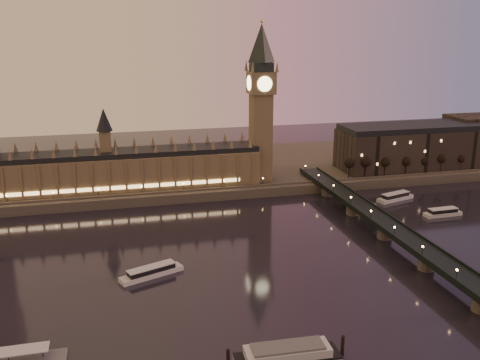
{
  "coord_description": "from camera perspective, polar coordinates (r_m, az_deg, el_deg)",
  "views": [
    {
      "loc": [
        -42.47,
        -213.61,
        105.28
      ],
      "look_at": [
        18.74,
        35.0,
        32.03
      ],
      "focal_mm": 40.0,
      "sensor_mm": 36.0,
      "label": 1
    }
  ],
  "objects": [
    {
      "name": "westminster_bridge",
      "position": [
        271.22,
        17.07,
        -6.36
      ],
      "size": [
        13.2,
        260.0,
        15.3
      ],
      "color": "black",
      "rests_on": "ground"
    },
    {
      "name": "big_ben",
      "position": [
        350.67,
        2.26,
        9.18
      ],
      "size": [
        17.68,
        17.68,
        104.0
      ],
      "color": "brown",
      "rests_on": "ground"
    },
    {
      "name": "bare_tree_4",
      "position": [
        396.59,
        19.01,
        1.97
      ],
      "size": [
        6.14,
        6.14,
        12.49
      ],
      "color": "black",
      "rests_on": "ground"
    },
    {
      "name": "ground",
      "position": [
        241.91,
        -2.36,
        -9.85
      ],
      "size": [
        700.0,
        700.0,
        0.0
      ],
      "primitive_type": "plane",
      "color": "black",
      "rests_on": "ground"
    },
    {
      "name": "bare_tree_1",
      "position": [
        375.15,
        13.42,
        1.65
      ],
      "size": [
        6.14,
        6.14,
        12.49
      ],
      "color": "black",
      "rests_on": "ground"
    },
    {
      "name": "city_block",
      "position": [
        426.58,
        20.37,
        3.74
      ],
      "size": [
        155.0,
        45.0,
        34.0
      ],
      "color": "black",
      "rests_on": "ground"
    },
    {
      "name": "bare_tree_3",
      "position": [
        389.04,
        17.21,
        1.87
      ],
      "size": [
        6.14,
        6.14,
        12.49
      ],
      "color": "black",
      "rests_on": "ground"
    },
    {
      "name": "cruise_boat_c",
      "position": [
        332.02,
        20.82,
        -3.24
      ],
      "size": [
        22.8,
        6.98,
        4.52
      ],
      "rotation": [
        0.0,
        0.0,
        0.04
      ],
      "color": "silver",
      "rests_on": "ground"
    },
    {
      "name": "bare_tree_5",
      "position": [
        404.51,
        20.74,
        2.07
      ],
      "size": [
        6.14,
        6.14,
        12.49
      ],
      "color": "black",
      "rests_on": "ground"
    },
    {
      "name": "cruise_boat_a",
      "position": [
        241.05,
        -9.42,
        -9.63
      ],
      "size": [
        28.92,
        16.25,
        4.58
      ],
      "rotation": [
        0.0,
        0.0,
        0.37
      ],
      "color": "silver",
      "rests_on": "ground"
    },
    {
      "name": "cruise_boat_b",
      "position": [
        352.06,
        16.24,
        -1.73
      ],
      "size": [
        26.79,
        13.82,
        4.8
      ],
      "rotation": [
        0.0,
        0.0,
        0.3
      ],
      "color": "silver",
      "rests_on": "ground"
    },
    {
      "name": "palace_of_westminster",
      "position": [
        344.89,
        -13.03,
        1.52
      ],
      "size": [
        180.0,
        26.62,
        52.0
      ],
      "color": "brown",
      "rests_on": "ground"
    },
    {
      "name": "moored_barge",
      "position": [
        182.5,
        5.09,
        -18.16
      ],
      "size": [
        39.75,
        11.07,
        7.29
      ],
      "rotation": [
        0.0,
        0.0,
        -0.04
      ],
      "color": "#7F93A1",
      "rests_on": "ground"
    },
    {
      "name": "far_embankment",
      "position": [
        398.83,
        -2.9,
        1.08
      ],
      "size": [
        560.0,
        130.0,
        6.0
      ],
      "primitive_type": "cube",
      "color": "#423D35",
      "rests_on": "ground"
    },
    {
      "name": "bare_tree_0",
      "position": [
        368.87,
        11.41,
        1.53
      ],
      "size": [
        6.14,
        6.14,
        12.49
      ],
      "color": "black",
      "rests_on": "ground"
    },
    {
      "name": "bare_tree_6",
      "position": [
        412.79,
        22.4,
        2.16
      ],
      "size": [
        6.14,
        6.14,
        12.49
      ],
      "color": "black",
      "rests_on": "ground"
    },
    {
      "name": "bare_tree_2",
      "position": [
        381.89,
        15.35,
        1.76
      ],
      "size": [
        6.14,
        6.14,
        12.49
      ],
      "color": "black",
      "rests_on": "ground"
    }
  ]
}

